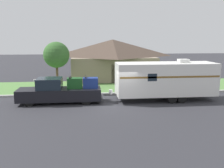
{
  "coord_description": "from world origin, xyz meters",
  "views": [
    {
      "loc": [
        -2.56,
        -17.91,
        4.98
      ],
      "look_at": [
        -0.51,
        1.24,
        1.4
      ],
      "focal_mm": 40.0,
      "sensor_mm": 36.0,
      "label": 1
    }
  ],
  "objects": [
    {
      "name": "travel_trailer",
      "position": [
        3.81,
        1.24,
        1.74
      ],
      "size": [
        8.93,
        2.51,
        3.31
      ],
      "color": "black",
      "rests_on": "ground_plane"
    },
    {
      "name": "ground_plane",
      "position": [
        0.0,
        0.0,
        0.0
      ],
      "size": [
        120.0,
        120.0,
        0.0
      ],
      "primitive_type": "plane",
      "color": "#2D2D33"
    },
    {
      "name": "tree_in_yard",
      "position": [
        -5.42,
        7.53,
        3.29
      ],
      "size": [
        2.6,
        2.6,
        4.6
      ],
      "color": "brown",
      "rests_on": "ground_plane"
    },
    {
      "name": "house_across_street",
      "position": [
        0.77,
        12.45,
        2.48
      ],
      "size": [
        10.55,
        7.36,
        4.79
      ],
      "color": "gray",
      "rests_on": "ground_plane"
    },
    {
      "name": "pickup_truck",
      "position": [
        -4.54,
        1.24,
        0.89
      ],
      "size": [
        6.44,
        1.92,
        2.05
      ],
      "color": "black",
      "rests_on": "ground_plane"
    },
    {
      "name": "lawn_strip",
      "position": [
        0.0,
        7.4,
        0.01
      ],
      "size": [
        80.0,
        7.0,
        0.03
      ],
      "color": "#568442",
      "rests_on": "ground_plane"
    },
    {
      "name": "mailbox",
      "position": [
        -6.93,
        4.52,
        1.04
      ],
      "size": [
        0.48,
        0.2,
        1.35
      ],
      "color": "brown",
      "rests_on": "ground_plane"
    },
    {
      "name": "curb_strip",
      "position": [
        0.0,
        3.75,
        0.07
      ],
      "size": [
        80.0,
        0.3,
        0.14
      ],
      "color": "#ADADA8",
      "rests_on": "ground_plane"
    }
  ]
}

